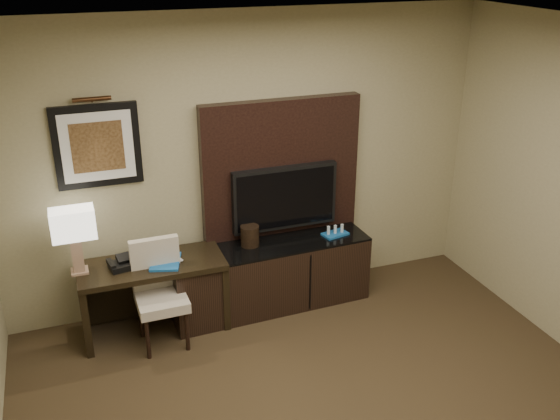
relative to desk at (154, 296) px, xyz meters
name	(u,v)px	position (x,y,z in m)	size (l,w,h in m)	color
ceiling	(396,56)	(0.99, -2.15, 2.37)	(4.50, 5.00, 0.01)	silver
wall_back	(248,162)	(0.99, 0.35, 1.02)	(4.50, 0.01, 2.70)	#978E66
desk	(154,296)	(0.00, 0.00, 0.00)	(1.24, 0.53, 0.67)	black
credenza	(269,275)	(1.09, 0.04, -0.01)	(1.87, 0.52, 0.64)	black
tv_wall_panel	(281,169)	(1.29, 0.29, 0.94)	(1.50, 0.12, 1.30)	black
tv	(285,198)	(1.29, 0.19, 0.69)	(1.00, 0.08, 0.60)	black
artwork	(97,146)	(-0.31, 0.33, 1.32)	(0.70, 0.04, 0.70)	black
picture_light	(92,99)	(-0.31, 0.29, 1.72)	(0.04, 0.04, 0.30)	#3B2313
desk_chair	(162,300)	(0.03, -0.24, 0.10)	(0.41, 0.48, 0.86)	beige
table_lamp	(76,244)	(-0.58, 0.04, 0.59)	(0.32, 0.18, 0.51)	tan
desk_phone	(121,263)	(-0.25, -0.01, 0.38)	(0.19, 0.17, 0.10)	black
blue_folder	(166,262)	(0.12, -0.04, 0.34)	(0.24, 0.32, 0.02)	#1A60AB
book	(161,252)	(0.09, -0.02, 0.44)	(0.15, 0.02, 0.20)	#C3AE99
ice_bucket	(250,236)	(0.91, 0.08, 0.41)	(0.17, 0.17, 0.19)	black
minibar_tray	(335,231)	(1.74, 0.01, 0.35)	(0.24, 0.14, 0.09)	#17589A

